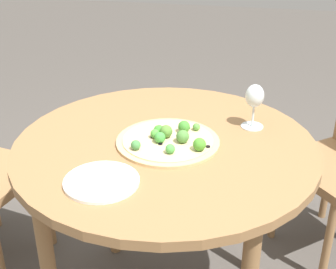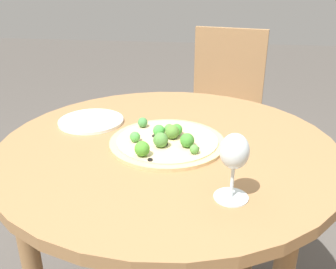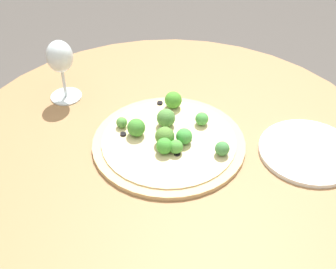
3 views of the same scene
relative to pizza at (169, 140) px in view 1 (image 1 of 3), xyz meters
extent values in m
cylinder|color=olive|center=(0.00, -0.01, -0.03)|extent=(1.01, 1.01, 0.03)
cylinder|color=olive|center=(-0.31, -0.33, -0.42)|extent=(0.05, 0.05, 0.74)
cylinder|color=olive|center=(-0.31, 0.30, -0.42)|extent=(0.05, 0.05, 0.74)
cube|color=#997047|center=(-0.55, 0.64, -0.35)|extent=(0.56, 0.56, 0.04)
cylinder|color=#997047|center=(-0.57, 0.40, -0.58)|extent=(0.04, 0.04, 0.42)
cylinder|color=#997047|center=(-0.31, 0.62, -0.58)|extent=(0.04, 0.04, 0.42)
cylinder|color=#997047|center=(-0.79, 0.66, -0.58)|extent=(0.04, 0.04, 0.42)
cylinder|color=#997047|center=(-0.30, -0.64, -0.58)|extent=(0.04, 0.04, 0.42)
cylinder|color=tan|center=(0.00, 0.00, -0.01)|extent=(0.34, 0.34, 0.01)
cylinder|color=beige|center=(0.00, 0.00, 0.00)|extent=(0.30, 0.30, 0.00)
sphere|color=#528333|center=(-0.01, -0.02, 0.02)|extent=(0.04, 0.04, 0.04)
sphere|color=green|center=(0.03, -0.03, 0.02)|extent=(0.04, 0.04, 0.04)
sphere|color=#47912B|center=(0.05, 0.11, 0.02)|extent=(0.04, 0.04, 0.04)
sphere|color=#4B9A3A|center=(0.00, -0.05, 0.02)|extent=(0.03, 0.03, 0.03)
sphere|color=#438343|center=(0.09, -0.09, 0.02)|extent=(0.03, 0.03, 0.03)
sphere|color=#499A42|center=(0.09, 0.02, 0.02)|extent=(0.03, 0.03, 0.03)
sphere|color=#4C823A|center=(0.01, 0.05, 0.02)|extent=(0.04, 0.04, 0.04)
sphere|color=#528E3D|center=(-0.09, 0.08, 0.01)|extent=(0.03, 0.03, 0.03)
sphere|color=green|center=(-0.02, -0.04, 0.02)|extent=(0.04, 0.04, 0.04)
sphere|color=#408630|center=(-0.06, 0.04, 0.02)|extent=(0.04, 0.04, 0.04)
cylinder|color=black|center=(0.00, 0.03, 0.00)|extent=(0.01, 0.01, 0.00)
cylinder|color=black|center=(-0.09, 0.05, 0.00)|extent=(0.01, 0.01, 0.00)
cylinder|color=black|center=(0.04, -0.02, 0.00)|extent=(0.01, 0.01, 0.00)
cylinder|color=black|center=(0.00, -0.06, 0.00)|extent=(0.01, 0.01, 0.00)
cylinder|color=black|center=(0.03, 0.13, 0.00)|extent=(0.01, 0.01, 0.00)
cylinder|color=black|center=(0.00, -0.04, 0.00)|extent=(0.01, 0.01, 0.00)
cylinder|color=black|center=(0.00, 0.03, 0.00)|extent=(0.01, 0.01, 0.00)
cylinder|color=black|center=(0.00, -0.02, 0.00)|extent=(0.01, 0.01, 0.00)
cylinder|color=black|center=(-0.02, -0.01, 0.00)|extent=(0.01, 0.01, 0.00)
cylinder|color=silver|center=(-0.18, 0.26, -0.01)|extent=(0.08, 0.08, 0.00)
cylinder|color=silver|center=(-0.18, 0.26, 0.03)|extent=(0.01, 0.01, 0.07)
ellipsoid|color=silver|center=(-0.18, 0.26, 0.11)|extent=(0.06, 0.06, 0.08)
cylinder|color=white|center=(0.28, -0.14, -0.01)|extent=(0.22, 0.22, 0.01)
camera|label=1|loc=(1.34, 0.28, 0.71)|focal=50.00mm
camera|label=2|loc=(-0.13, 0.99, 0.46)|focal=40.00mm
camera|label=3|loc=(-0.28, -0.75, 0.67)|focal=50.00mm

